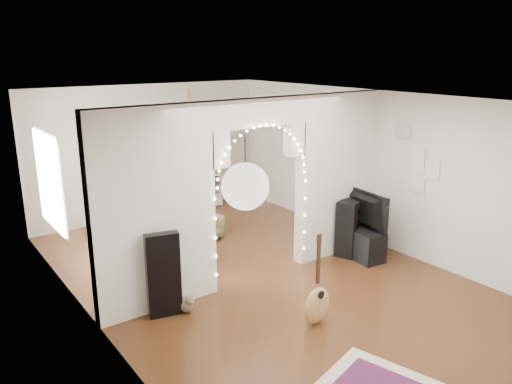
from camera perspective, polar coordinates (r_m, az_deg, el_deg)
floor at (r=7.80m, az=0.22°, el=-9.46°), size 7.50×7.50×0.00m
ceiling at (r=7.08m, az=0.25°, el=10.71°), size 5.00×7.50×0.02m
wall_back at (r=10.50m, az=-12.03°, el=4.62°), size 5.00×0.02×2.70m
wall_front at (r=5.01m, az=26.94°, el=-9.31°), size 5.00×0.02×2.70m
wall_left at (r=6.24m, az=-18.61°, el=-3.55°), size 0.02×7.50×2.70m
wall_right at (r=8.99m, az=13.19°, el=2.68°), size 0.02×7.50×2.70m
divider_wall at (r=7.30m, az=0.24°, el=0.70°), size 5.00×0.20×2.70m
fairy_lights at (r=7.17m, az=0.85°, el=1.44°), size 1.64×0.04×1.60m
window at (r=7.89m, az=-22.57°, el=1.17°), size 0.04×1.20×1.40m
wall_clock at (r=8.47m, az=16.50°, el=6.82°), size 0.03×0.31×0.31m
picture_frames at (r=8.34m, az=18.34°, el=2.34°), size 0.02×0.50×0.70m
paper_lantern at (r=4.14m, az=-1.24°, el=0.64°), size 0.40×0.40×0.40m
ceiling_fan at (r=8.79m, az=-7.62°, el=9.62°), size 1.10×1.10×0.30m
guitar_case at (r=6.58m, az=-10.54°, el=-9.31°), size 0.45×0.24×1.13m
acoustic_guitar at (r=6.38m, az=7.02°, el=-11.21°), size 0.43×0.20×1.03m
tabby_cat at (r=6.81m, az=-7.99°, el=-12.51°), size 0.20×0.43×0.29m
floor_speaker at (r=8.49m, az=10.49°, el=-4.12°), size 0.46×0.43×0.95m
media_console at (r=8.58m, az=11.49°, el=-5.55°), size 0.50×1.04×0.50m
tv at (r=8.40m, az=11.69°, el=-1.99°), size 0.25×1.08×0.62m
bookcase at (r=10.75m, az=-7.56°, el=1.64°), size 1.44×0.54×1.44m
dining_table at (r=10.11m, az=-13.78°, el=0.18°), size 1.25×0.88×0.76m
flower_vase at (r=10.07m, az=-13.85°, el=1.11°), size 0.19×0.19×0.19m
dining_chair_left at (r=9.21m, az=-5.59°, el=-3.97°), size 0.54×0.55×0.45m
dining_chair_right at (r=8.23m, az=-7.43°, el=-6.29°), size 0.70×0.71×0.50m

